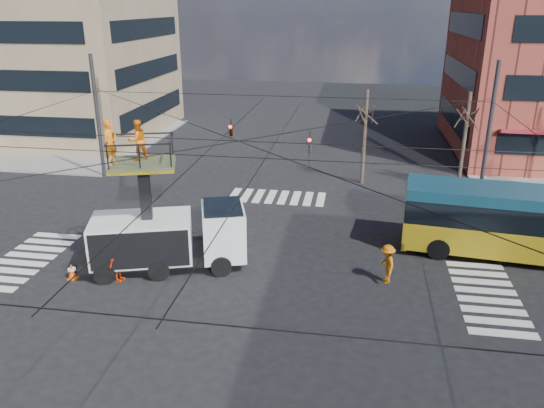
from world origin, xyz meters
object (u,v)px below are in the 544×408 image
Objects in this scene: utility_truck at (167,222)px; flagger at (387,264)px; traffic_cone at (72,271)px; worker_ground at (118,263)px; city_bus at (529,223)px.

flagger is at bearing -16.75° from utility_truck.
traffic_cone is 2.09m from worker_ground.
worker_ground reaches higher than traffic_cone.
flagger reaches higher than worker_ground.
utility_truck reaches higher than worker_ground.
worker_ground is (2.02, 0.15, 0.50)m from traffic_cone.
flagger is at bearing 7.98° from traffic_cone.
utility_truck is at bearing -35.41° from worker_ground.
flagger reaches higher than traffic_cone.
traffic_cone is at bearing -158.64° from city_bus.
worker_ground is (-1.66, -1.58, -1.27)m from utility_truck.
flagger is (-6.29, -3.32, -0.88)m from city_bus.
utility_truck is 4.37× the size of flagger.
city_bus reaches higher than worker_ground.
traffic_cone is (-3.68, -1.73, -1.77)m from utility_truck.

